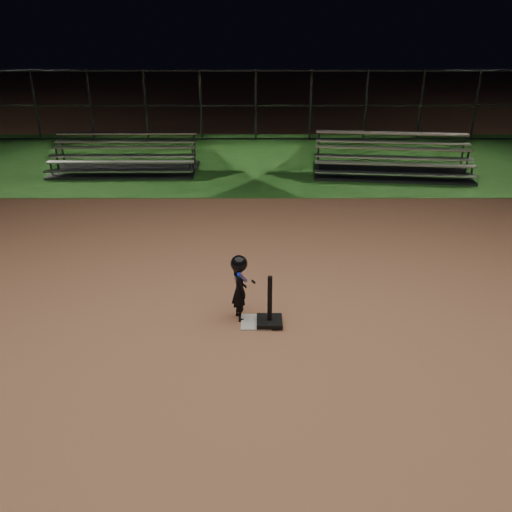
{
  "coord_description": "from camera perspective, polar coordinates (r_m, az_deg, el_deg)",
  "views": [
    {
      "loc": [
        -0.01,
        -6.87,
        4.19
      ],
      "look_at": [
        0.0,
        1.0,
        0.65
      ],
      "focal_mm": 37.39,
      "sensor_mm": 36.0,
      "label": 1
    }
  ],
  "objects": [
    {
      "name": "batting_tee",
      "position": [
        7.93,
        1.46,
        -6.29
      ],
      "size": [
        0.38,
        0.38,
        0.77
      ],
      "color": "black",
      "rests_on": "home_plate"
    },
    {
      "name": "ground",
      "position": [
        8.05,
        0.01,
        -7.16
      ],
      "size": [
        80.0,
        80.0,
        0.0
      ],
      "primitive_type": "plane",
      "color": "#A76E4B",
      "rests_on": "ground"
    },
    {
      "name": "child_batter",
      "position": [
        7.9,
        -1.78,
        -3.21
      ],
      "size": [
        0.41,
        0.6,
        1.04
      ],
      "rotation": [
        0.0,
        0.0,
        1.93
      ],
      "color": "black",
      "rests_on": "ground"
    },
    {
      "name": "bleacher_right",
      "position": [
        16.17,
        14.24,
        9.27
      ],
      "size": [
        4.63,
        2.65,
        1.08
      ],
      "rotation": [
        0.0,
        0.0,
        -0.12
      ],
      "color": "silver",
      "rests_on": "ground"
    },
    {
      "name": "bleacher_left",
      "position": [
        16.44,
        -13.81,
        9.52
      ],
      "size": [
        4.18,
        2.07,
        1.02
      ],
      "rotation": [
        0.0,
        0.0,
        0.01
      ],
      "color": "#B6B6BB",
      "rests_on": "ground"
    },
    {
      "name": "home_plate",
      "position": [
        8.04,
        0.01,
        -7.08
      ],
      "size": [
        0.45,
        0.45,
        0.02
      ],
      "primitive_type": "cube",
      "color": "beige",
      "rests_on": "ground"
    },
    {
      "name": "backstop_fence",
      "position": [
        20.09,
        -0.03,
        15.8
      ],
      "size": [
        20.08,
        0.08,
        2.5
      ],
      "color": "#38383D",
      "rests_on": "ground"
    },
    {
      "name": "grass_strip",
      "position": [
        17.38,
        -0.03,
        10.29
      ],
      "size": [
        60.0,
        8.0,
        0.01
      ],
      "primitive_type": "cube",
      "color": "#235A1D",
      "rests_on": "ground"
    }
  ]
}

